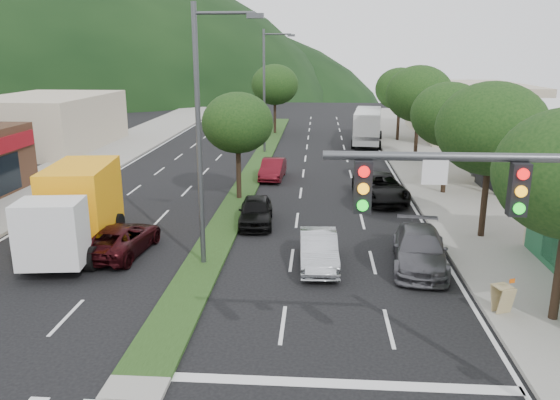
# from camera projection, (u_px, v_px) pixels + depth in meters

# --- Properties ---
(ground) EXTENTS (160.00, 160.00, 0.00)m
(ground) POSITION_uv_depth(u_px,v_px,m) (141.00, 380.00, 14.23)
(ground) COLOR black
(ground) RESTS_ON ground
(sidewalk_right) EXTENTS (5.00, 90.00, 0.15)m
(sidewalk_right) POSITION_uv_depth(u_px,v_px,m) (434.00, 175.00, 37.41)
(sidewalk_right) COLOR gray
(sidewalk_right) RESTS_ON ground
(sidewalk_left) EXTENTS (6.00, 90.00, 0.15)m
(sidewalk_left) POSITION_uv_depth(u_px,v_px,m) (74.00, 170.00, 39.15)
(sidewalk_left) COLOR gray
(sidewalk_left) RESTS_ON ground
(median) EXTENTS (1.60, 56.00, 0.12)m
(median) POSITION_uv_depth(u_px,v_px,m) (258.00, 164.00, 41.15)
(median) COLOR #1D3212
(median) RESTS_ON ground
(traffic_signal) EXTENTS (6.12, 0.40, 7.00)m
(traffic_signal) POSITION_uv_depth(u_px,v_px,m) (543.00, 240.00, 10.91)
(traffic_signal) COLOR #47494C
(traffic_signal) RESTS_ON ground
(gas_canopy) EXTENTS (12.20, 8.20, 5.25)m
(gas_canopy) POSITION_uv_depth(u_px,v_px,m) (559.00, 114.00, 32.88)
(gas_canopy) COLOR silver
(gas_canopy) RESTS_ON ground
(bldg_left_far) EXTENTS (9.00, 14.00, 4.60)m
(bldg_left_far) POSITION_uv_depth(u_px,v_px,m) (49.00, 122.00, 47.63)
(bldg_left_far) COLOR beige
(bldg_left_far) RESTS_ON ground
(bldg_right_far) EXTENTS (10.00, 16.00, 5.20)m
(bldg_right_far) POSITION_uv_depth(u_px,v_px,m) (469.00, 110.00, 54.55)
(bldg_right_far) COLOR beige
(bldg_right_far) RESTS_ON ground
(tree_r_b) EXTENTS (4.80, 4.80, 6.94)m
(tree_r_b) POSITION_uv_depth(u_px,v_px,m) (492.00, 129.00, 23.63)
(tree_r_b) COLOR black
(tree_r_b) RESTS_ON sidewalk_right
(tree_r_c) EXTENTS (4.40, 4.40, 6.48)m
(tree_r_c) POSITION_uv_depth(u_px,v_px,m) (449.00, 115.00, 31.40)
(tree_r_c) COLOR black
(tree_r_c) RESTS_ON sidewalk_right
(tree_r_d) EXTENTS (5.00, 5.00, 7.17)m
(tree_r_d) POSITION_uv_depth(u_px,v_px,m) (419.00, 94.00, 40.91)
(tree_r_d) COLOR black
(tree_r_d) RESTS_ON sidewalk_right
(tree_r_e) EXTENTS (4.60, 4.60, 6.71)m
(tree_r_e) POSITION_uv_depth(u_px,v_px,m) (400.00, 89.00, 50.61)
(tree_r_e) COLOR black
(tree_r_e) RESTS_ON sidewalk_right
(tree_med_near) EXTENTS (4.00, 4.00, 6.02)m
(tree_med_near) POSITION_uv_depth(u_px,v_px,m) (238.00, 123.00, 30.38)
(tree_med_near) COLOR black
(tree_med_near) RESTS_ON median
(tree_med_far) EXTENTS (4.80, 4.80, 6.94)m
(tree_med_far) POSITION_uv_depth(u_px,v_px,m) (275.00, 85.00, 55.24)
(tree_med_far) COLOR black
(tree_med_far) RESTS_ON median
(streetlight_near) EXTENTS (2.60, 0.25, 10.00)m
(streetlight_near) POSITION_uv_depth(u_px,v_px,m) (204.00, 126.00, 20.44)
(streetlight_near) COLOR #47494C
(streetlight_near) RESTS_ON ground
(streetlight_mid) EXTENTS (2.60, 0.25, 10.00)m
(streetlight_mid) POSITION_uv_depth(u_px,v_px,m) (267.00, 85.00, 44.49)
(streetlight_mid) COLOR #47494C
(streetlight_mid) RESTS_ON ground
(sedan_silver) EXTENTS (1.65, 4.23, 1.37)m
(sedan_silver) POSITION_uv_depth(u_px,v_px,m) (319.00, 250.00, 21.62)
(sedan_silver) COLOR #A9ACB1
(sedan_silver) RESTS_ON ground
(suv_maroon) EXTENTS (2.56, 4.80, 1.28)m
(suv_maroon) POSITION_uv_depth(u_px,v_px,m) (121.00, 239.00, 22.98)
(suv_maroon) COLOR black
(suv_maroon) RESTS_ON ground
(car_queue_a) EXTENTS (1.91, 4.14, 1.37)m
(car_queue_a) POSITION_uv_depth(u_px,v_px,m) (256.00, 211.00, 26.85)
(car_queue_a) COLOR black
(car_queue_a) RESTS_ON ground
(car_queue_b) EXTENTS (2.61, 5.22, 1.45)m
(car_queue_b) POSITION_uv_depth(u_px,v_px,m) (420.00, 249.00, 21.55)
(car_queue_b) COLOR #545358
(car_queue_b) RESTS_ON ground
(car_queue_c) EXTENTS (1.62, 4.15, 1.35)m
(car_queue_c) POSITION_uv_depth(u_px,v_px,m) (273.00, 169.00, 36.47)
(car_queue_c) COLOR #560E16
(car_queue_c) RESTS_ON ground
(car_queue_d) EXTENTS (3.10, 5.68, 1.51)m
(car_queue_d) POSITION_uv_depth(u_px,v_px,m) (380.00, 187.00, 31.19)
(car_queue_d) COLOR black
(car_queue_d) RESTS_ON ground
(box_truck) EXTENTS (3.46, 7.36, 3.50)m
(box_truck) POSITION_uv_depth(u_px,v_px,m) (77.00, 211.00, 23.41)
(box_truck) COLOR silver
(box_truck) RESTS_ON ground
(motorhome) EXTENTS (3.33, 8.27, 3.09)m
(motorhome) POSITION_uv_depth(u_px,v_px,m) (368.00, 126.00, 50.03)
(motorhome) COLOR silver
(motorhome) RESTS_ON ground
(a_frame_sign) EXTENTS (0.73, 0.78, 1.22)m
(a_frame_sign) POSITION_uv_depth(u_px,v_px,m) (503.00, 296.00, 17.48)
(a_frame_sign) COLOR tan
(a_frame_sign) RESTS_ON sidewalk_right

